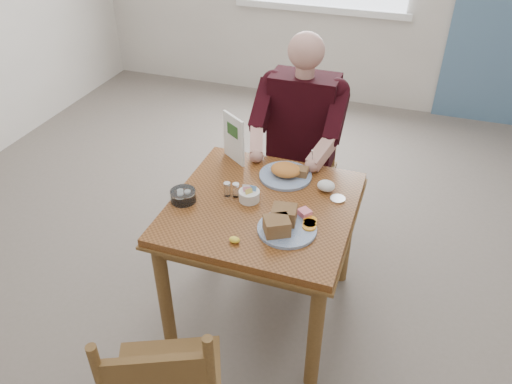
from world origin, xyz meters
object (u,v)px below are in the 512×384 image
at_px(diner, 300,130).
at_px(chair_far, 301,169).
at_px(near_plate, 285,223).
at_px(far_plate, 287,172).
at_px(table, 262,221).

bearing_deg(diner, chair_far, 90.01).
bearing_deg(diner, near_plate, -79.48).
bearing_deg(far_plate, chair_far, 95.02).
height_order(diner, far_plate, diner).
relative_size(table, far_plate, 3.14).
height_order(table, far_plate, far_plate).
xyz_separation_m(diner, far_plate, (0.05, -0.43, -0.03)).
relative_size(table, near_plate, 2.55).
xyz_separation_m(table, near_plate, (0.16, -0.16, 0.15)).
bearing_deg(far_plate, near_plate, -75.11).
height_order(diner, near_plate, diner).
bearing_deg(table, chair_far, 90.00).
bearing_deg(chair_far, table, -90.00).
bearing_deg(near_plate, far_plate, 104.89).
bearing_deg(table, diner, 90.00).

